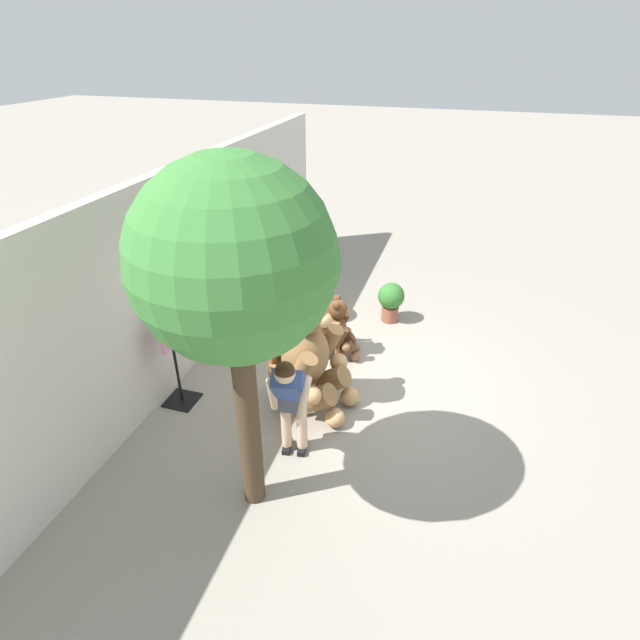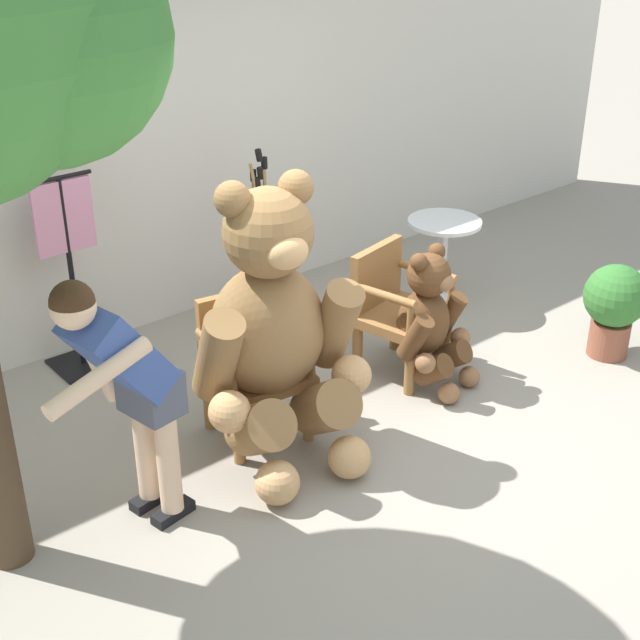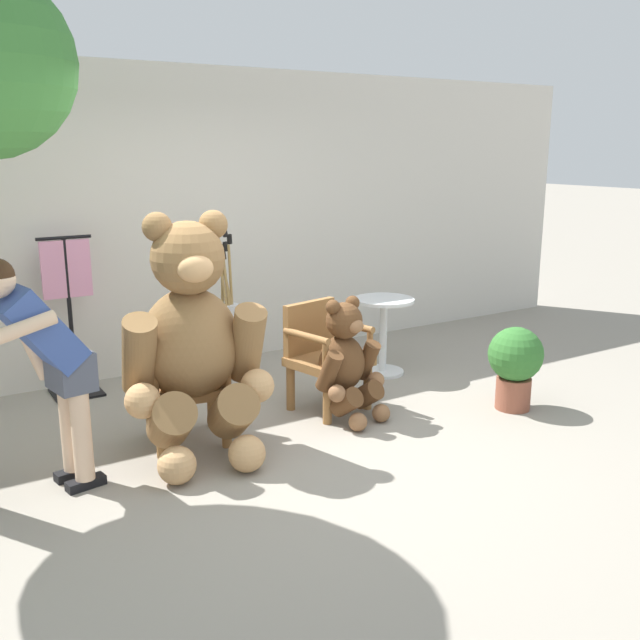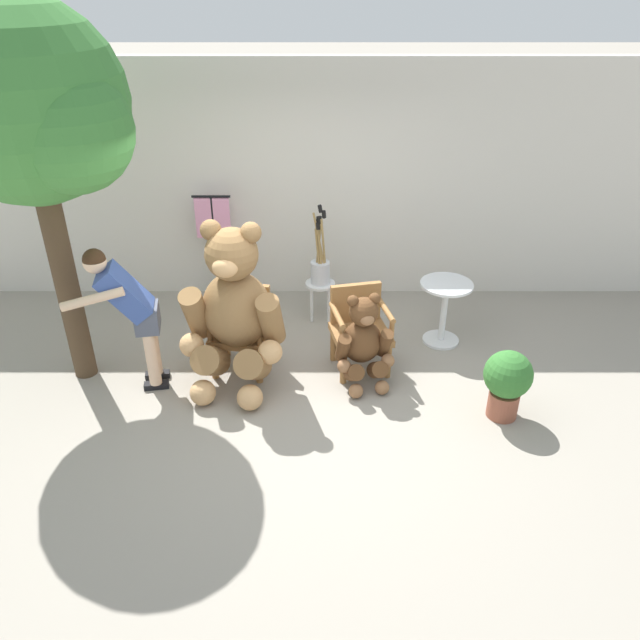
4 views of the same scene
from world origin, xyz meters
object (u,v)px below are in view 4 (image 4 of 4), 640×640
wooden_chair_left (240,327)px  potted_plant (505,380)px  teddy_bear_small (362,341)px  brush_bucket (318,267)px  white_stool (318,291)px  round_side_table (442,306)px  teddy_bear_large (232,309)px  wooden_chair_right (357,327)px  patio_tree (31,111)px  person_visitor (127,306)px  clothing_display_stand (213,248)px

wooden_chair_left → potted_plant: wooden_chair_left is taller
teddy_bear_small → brush_bucket: (-0.42, 1.28, 0.19)m
white_stool → potted_plant: size_ratio=0.68×
white_stool → round_side_table: (1.34, -0.53, 0.09)m
teddy_bear_large → wooden_chair_right: bearing=12.5°
brush_bucket → patio_tree: 3.27m
teddy_bear_small → patio_tree: size_ratio=0.27×
potted_plant → round_side_table: bearing=104.9°
teddy_bear_small → wooden_chair_left: bearing=166.5°
teddy_bear_large → wooden_chair_left: bearing=84.8°
person_visitor → clothing_display_stand: person_visitor is taller
brush_bucket → teddy_bear_large: bearing=-123.0°
teddy_bear_small → potted_plant: teddy_bear_small is taller
wooden_chair_left → brush_bucket: size_ratio=0.91×
wooden_chair_right → potted_plant: wooden_chair_right is taller
brush_bucket → round_side_table: 1.46m
teddy_bear_large → person_visitor: (-0.96, -0.08, 0.07)m
person_visitor → white_stool: (1.78, 1.34, -0.54)m
brush_bucket → clothing_display_stand: size_ratio=0.69×
teddy_bear_small → brush_bucket: size_ratio=1.02×
wooden_chair_left → clothing_display_stand: bearing=107.8°
white_stool → potted_plant: 2.49m
round_side_table → person_visitor: bearing=-165.4°
wooden_chair_left → wooden_chair_right: same height
teddy_bear_large → teddy_bear_small: bearing=-1.0°
wooden_chair_left → person_visitor: size_ratio=0.58×
person_visitor → white_stool: person_visitor is taller
person_visitor → round_side_table: person_visitor is taller
teddy_bear_large → white_stool: (0.82, 1.26, -0.46)m
teddy_bear_large → brush_bucket: (0.82, 1.26, -0.16)m
round_side_table → wooden_chair_left: bearing=-167.7°
teddy_bear_large → white_stool: 1.57m
white_stool → brush_bucket: brush_bucket is taller
white_stool → teddy_bear_large: bearing=-122.9°
teddy_bear_small → patio_tree: patio_tree is taller
teddy_bear_small → patio_tree: bearing=178.0°
wooden_chair_left → round_side_table: (2.13, 0.46, -0.01)m
wooden_chair_right → round_side_table: bearing=26.2°
wooden_chair_left → wooden_chair_right: 1.19m
wooden_chair_left → person_visitor: (-0.99, -0.35, 0.43)m
brush_bucket → potted_plant: 2.50m
clothing_display_stand → wooden_chair_right: bearing=-40.5°
clothing_display_stand → person_visitor: bearing=-107.0°
white_stool → round_side_table: size_ratio=0.64×
clothing_display_stand → wooden_chair_left: bearing=-72.2°
wooden_chair_right → brush_bucket: (-0.40, 0.99, 0.20)m
patio_tree → potted_plant: size_ratio=5.17×
white_stool → potted_plant: bearing=-47.4°
wooden_chair_left → teddy_bear_small: bearing=-13.5°
teddy_bear_large → round_side_table: bearing=18.8°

